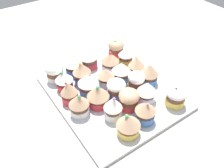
# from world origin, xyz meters

# --- Properties ---
(ground_plane) EXTENTS (1.80, 1.80, 0.03)m
(ground_plane) POSITION_xyz_m (0.00, 0.00, -0.01)
(ground_plane) COLOR #B2A899
(baking_tray) EXTENTS (0.42, 0.36, 0.01)m
(baking_tray) POSITION_xyz_m (0.00, 0.00, 0.01)
(baking_tray) COLOR silver
(baking_tray) RESTS_ON ground_plane
(cupcake_0) EXTENTS (0.06, 0.06, 0.07)m
(cupcake_0) POSITION_xyz_m (-0.16, -0.13, 0.05)
(cupcake_0) COLOR white
(cupcake_0) RESTS_ON baking_tray
(cupcake_1) EXTENTS (0.06, 0.06, 0.07)m
(cupcake_1) POSITION_xyz_m (-0.10, -0.12, 0.05)
(cupcake_1) COLOR #D1333D
(cupcake_1) RESTS_ON baking_tray
(cupcake_2) EXTENTS (0.05, 0.05, 0.08)m
(cupcake_2) POSITION_xyz_m (-0.03, -0.14, 0.05)
(cupcake_2) COLOR #D1333D
(cupcake_2) RESTS_ON baking_tray
(cupcake_3) EXTENTS (0.06, 0.06, 0.08)m
(cupcake_3) POSITION_xyz_m (0.03, -0.13, 0.05)
(cupcake_3) COLOR white
(cupcake_3) RESTS_ON baking_tray
(cupcake_4) EXTENTS (0.06, 0.06, 0.07)m
(cupcake_4) POSITION_xyz_m (-0.16, -0.06, 0.05)
(cupcake_4) COLOR #477AC6
(cupcake_4) RESTS_ON baking_tray
(cupcake_5) EXTENTS (0.06, 0.06, 0.08)m
(cupcake_5) POSITION_xyz_m (-0.09, -0.06, 0.05)
(cupcake_5) COLOR #477AC6
(cupcake_5) RESTS_ON baking_tray
(cupcake_6) EXTENTS (0.07, 0.07, 0.08)m
(cupcake_6) POSITION_xyz_m (-0.03, -0.07, 0.05)
(cupcake_6) COLOR #477AC6
(cupcake_6) RESTS_ON baking_tray
(cupcake_7) EXTENTS (0.07, 0.07, 0.08)m
(cupcake_7) POSITION_xyz_m (0.03, -0.07, 0.05)
(cupcake_7) COLOR #D1333D
(cupcake_7) RESTS_ON baking_tray
(cupcake_8) EXTENTS (0.05, 0.05, 0.08)m
(cupcake_8) POSITION_xyz_m (0.09, -0.06, 0.05)
(cupcake_8) COLOR white
(cupcake_8) RESTS_ON baking_tray
(cupcake_9) EXTENTS (0.07, 0.07, 0.07)m
(cupcake_9) POSITION_xyz_m (0.16, -0.06, 0.05)
(cupcake_9) COLOR #EFC651
(cupcake_9) RESTS_ON baking_tray
(cupcake_10) EXTENTS (0.06, 0.06, 0.08)m
(cupcake_10) POSITION_xyz_m (-0.16, 0.01, 0.05)
(cupcake_10) COLOR #D1333D
(cupcake_10) RESTS_ON baking_tray
(cupcake_11) EXTENTS (0.06, 0.06, 0.07)m
(cupcake_11) POSITION_xyz_m (-0.04, -0.00, 0.05)
(cupcake_11) COLOR white
(cupcake_11) RESTS_ON baking_tray
(cupcake_12) EXTENTS (0.06, 0.06, 0.07)m
(cupcake_12) POSITION_xyz_m (0.03, -0.01, 0.05)
(cupcake_12) COLOR #477AC6
(cupcake_12) RESTS_ON baking_tray
(cupcake_13) EXTENTS (0.06, 0.06, 0.07)m
(cupcake_13) POSITION_xyz_m (0.09, 0.00, 0.05)
(cupcake_13) COLOR #D1333D
(cupcake_13) RESTS_ON baking_tray
(cupcake_14) EXTENTS (0.06, 0.06, 0.07)m
(cupcake_14) POSITION_xyz_m (0.16, 0.01, 0.05)
(cupcake_14) COLOR #477AC6
(cupcake_14) RESTS_ON baking_tray
(cupcake_15) EXTENTS (0.07, 0.07, 0.07)m
(cupcake_15) POSITION_xyz_m (-0.10, 0.06, 0.05)
(cupcake_15) COLOR white
(cupcake_15) RESTS_ON baking_tray
(cupcake_16) EXTENTS (0.06, 0.06, 0.07)m
(cupcake_16) POSITION_xyz_m (-0.03, 0.06, 0.05)
(cupcake_16) COLOR #477AC6
(cupcake_16) RESTS_ON baking_tray
(cupcake_17) EXTENTS (0.06, 0.06, 0.07)m
(cupcake_17) POSITION_xyz_m (0.04, 0.07, 0.05)
(cupcake_17) COLOR #EFC651
(cupcake_17) RESTS_ON baking_tray
(cupcake_18) EXTENTS (0.06, 0.06, 0.07)m
(cupcake_18) POSITION_xyz_m (0.10, 0.06, 0.05)
(cupcake_18) COLOR white
(cupcake_18) RESTS_ON baking_tray
(cupcake_19) EXTENTS (0.06, 0.06, 0.07)m
(cupcake_19) POSITION_xyz_m (-0.16, 0.13, 0.05)
(cupcake_19) COLOR #D1333D
(cupcake_19) RESTS_ON baking_tray
(cupcake_20) EXTENTS (0.05, 0.05, 0.07)m
(cupcake_20) POSITION_xyz_m (-0.09, 0.12, 0.05)
(cupcake_20) COLOR #EFC651
(cupcake_20) RESTS_ON baking_tray
(cupcake_21) EXTENTS (0.06, 0.06, 0.07)m
(cupcake_21) POSITION_xyz_m (-0.02, 0.12, 0.05)
(cupcake_21) COLOR #D1333D
(cupcake_21) RESTS_ON baking_tray
(cupcake_22) EXTENTS (0.06, 0.06, 0.08)m
(cupcake_22) POSITION_xyz_m (0.04, 0.13, 0.05)
(cupcake_22) COLOR #477AC6
(cupcake_22) RESTS_ON baking_tray
(cupcake_23) EXTENTS (0.06, 0.06, 0.07)m
(cupcake_23) POSITION_xyz_m (0.16, 0.13, 0.04)
(cupcake_23) COLOR #EFC651
(cupcake_23) RESTS_ON baking_tray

